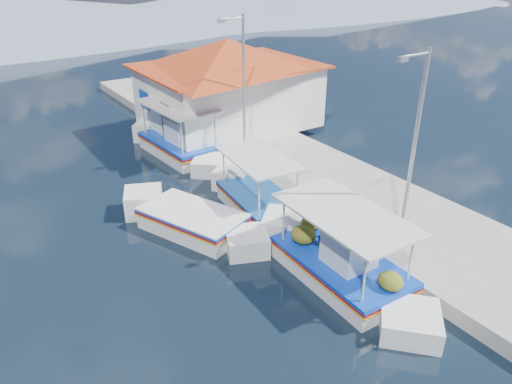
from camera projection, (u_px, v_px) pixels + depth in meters
ground at (331, 355)px, 11.61m from camera, size 160.00×160.00×0.00m
quay at (342, 192)px, 18.90m from camera, size 5.00×44.00×0.50m
bollards at (313, 205)px, 17.12m from camera, size 0.20×17.20×0.30m
main_caique at (339, 264)px, 14.20m from camera, size 2.33×7.51×2.47m
caique_green_canopy at (257, 201)px, 18.03m from camera, size 2.35×6.36×2.39m
caique_blue_hull at (193, 222)px, 16.73m from camera, size 3.47×6.04×1.16m
caique_far at (180, 144)px, 22.93m from camera, size 2.62×7.68×2.70m
harbor_building at (228, 81)px, 24.60m from camera, size 10.49×10.49×4.40m
lamp_post_near at (413, 144)px, 13.63m from camera, size 1.21×0.14×6.00m
lamp_post_far at (242, 80)px, 20.31m from camera, size 1.21×0.14×6.00m
mountain_ridge at (48, 16)px, 55.54m from camera, size 171.40×96.00×5.50m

